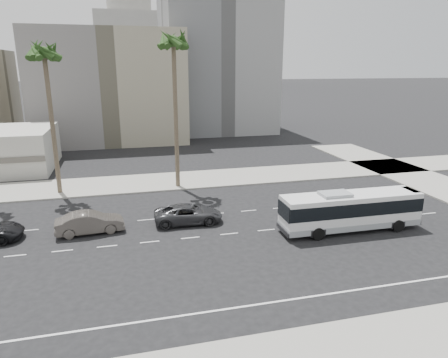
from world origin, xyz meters
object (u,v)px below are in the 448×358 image
object	(u,v)px
city_bus	(350,210)
palm_near	(173,45)
car_a	(188,214)
car_b	(90,223)
palm_mid	(44,56)

from	to	relation	value
city_bus	palm_near	bearing A→B (deg)	128.40
city_bus	car_a	distance (m)	12.81
car_a	car_b	size ratio (longest dim) A/B	1.09
palm_mid	car_b	bearing A→B (deg)	-71.87
city_bus	palm_mid	world-z (taller)	palm_mid
car_a	palm_near	world-z (taller)	palm_near
car_b	palm_near	bearing A→B (deg)	-43.16
city_bus	car_a	bearing A→B (deg)	159.89
city_bus	car_a	size ratio (longest dim) A/B	2.00
palm_mid	palm_near	bearing A→B (deg)	-3.43
city_bus	palm_near	world-z (taller)	palm_near
car_b	palm_near	size ratio (longest dim) A/B	0.32
city_bus	palm_near	xyz separation A→B (m)	(-11.40, 14.74, 12.67)
palm_near	city_bus	bearing A→B (deg)	-52.28
car_a	palm_mid	xyz separation A→B (m)	(-11.26, 10.91, 12.50)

